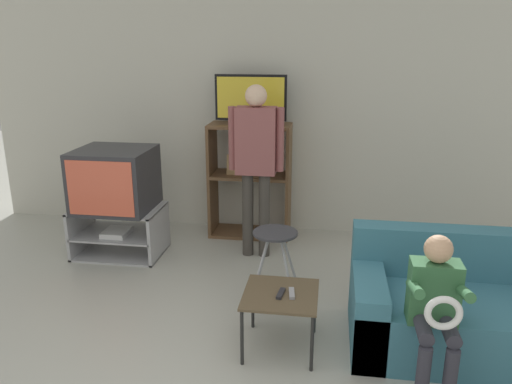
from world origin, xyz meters
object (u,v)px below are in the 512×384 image
at_px(remote_control_white, 292,293).
at_px(person_standing_adult, 256,155).
at_px(television_main, 115,179).
at_px(media_shelf, 250,180).
at_px(television_flat, 251,101).
at_px(snack_table, 281,299).
at_px(remote_control_black, 281,293).
at_px(person_seated_child, 435,303).
at_px(tv_stand, 120,231).
at_px(folding_stool, 275,244).
at_px(couch, 478,312).

distance_m(remote_control_white, person_standing_adult, 1.75).
xyz_separation_m(television_main, person_standing_adult, (1.36, 0.19, 0.25)).
height_order(television_main, media_shelf, media_shelf).
bearing_deg(television_flat, television_main, -149.18).
relative_size(snack_table, remote_control_black, 3.53).
distance_m(remote_control_black, person_seated_child, 0.99).
distance_m(media_shelf, person_standing_adult, 0.70).
distance_m(tv_stand, remote_control_white, 2.33).
bearing_deg(media_shelf, remote_control_white, -73.32).
height_order(folding_stool, person_seated_child, person_seated_child).
relative_size(snack_table, person_seated_child, 0.52).
height_order(tv_stand, remote_control_black, tv_stand).
bearing_deg(media_shelf, tv_stand, -149.32).
bearing_deg(television_main, couch, -20.06).
distance_m(media_shelf, folding_stool, 1.52).
bearing_deg(person_standing_adult, television_flat, 104.26).
height_order(tv_stand, media_shelf, media_shelf).
bearing_deg(remote_control_black, television_flat, 111.80).
relative_size(tv_stand, couch, 0.49).
bearing_deg(television_main, media_shelf, 31.31).
height_order(folding_stool, person_standing_adult, person_standing_adult).
xyz_separation_m(remote_control_black, person_seated_child, (0.95, -0.23, 0.14)).
xyz_separation_m(media_shelf, remote_control_white, (0.63, -2.12, -0.20)).
bearing_deg(folding_stool, television_main, 156.56).
xyz_separation_m(television_flat, person_standing_adult, (0.14, -0.54, -0.45)).
height_order(television_main, remote_control_black, television_main).
bearing_deg(television_main, remote_control_white, -36.80).
distance_m(folding_stool, remote_control_black, 0.69).
relative_size(remote_control_black, person_seated_child, 0.15).
bearing_deg(tv_stand, person_seated_child, -31.05).
height_order(television_flat, person_seated_child, television_flat).
distance_m(couch, person_standing_adult, 2.34).
bearing_deg(person_standing_adult, folding_stool, -72.05).
bearing_deg(person_standing_adult, remote_control_white, -72.86).
xyz_separation_m(television_main, person_seated_child, (2.72, -1.63, -0.21)).
distance_m(remote_control_white, couch, 1.32).
xyz_separation_m(snack_table, couch, (1.36, 0.23, -0.11)).
bearing_deg(remote_control_black, television_main, 149.14).
bearing_deg(folding_stool, tv_stand, 156.21).
bearing_deg(remote_control_black, folding_stool, 107.12).
height_order(couch, person_standing_adult, person_standing_adult).
height_order(folding_stool, couch, couch).
xyz_separation_m(media_shelf, snack_table, (0.56, -2.11, -0.25)).
distance_m(snack_table, remote_control_white, 0.09).
bearing_deg(folding_stool, remote_control_white, -73.98).
xyz_separation_m(tv_stand, person_standing_adult, (1.37, 0.17, 0.79)).
xyz_separation_m(tv_stand, media_shelf, (1.22, 0.72, 0.39)).
height_order(snack_table, remote_control_white, remote_control_white).
bearing_deg(remote_control_white, couch, 3.50).
distance_m(television_main, couch, 3.37).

